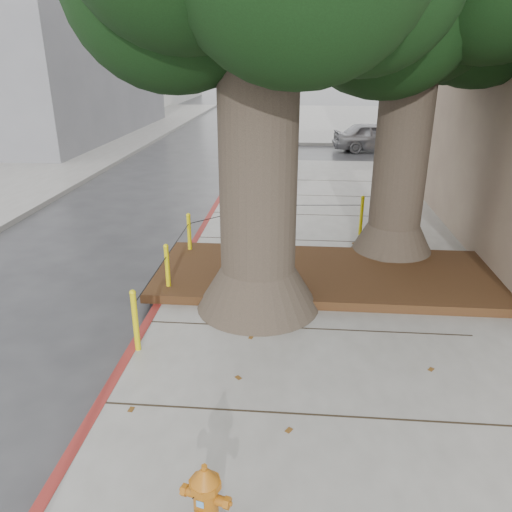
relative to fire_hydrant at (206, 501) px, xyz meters
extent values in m
plane|color=#28282B|center=(0.39, 1.64, -0.52)|extent=(140.00, 140.00, 0.00)
cube|color=slate|center=(6.39, 31.64, -0.44)|extent=(16.00, 20.00, 0.15)
cube|color=maroon|center=(-1.61, 4.14, -0.44)|extent=(0.14, 26.00, 0.16)
cube|color=black|center=(1.29, 5.54, -0.29)|extent=(6.40, 2.60, 0.16)
cube|color=slate|center=(-14.61, 23.64, 5.48)|extent=(12.00, 16.00, 12.00)
cube|color=silver|center=(-16.61, 46.64, 6.98)|extent=(12.00, 18.00, 15.00)
cone|color=#4C3F33|center=(0.09, 4.34, -0.02)|extent=(2.04, 2.04, 0.70)
cylinder|color=#4C3F33|center=(0.09, 4.34, 2.01)|extent=(1.20, 1.20, 4.22)
cone|color=#4C3F33|center=(2.69, 6.84, -0.02)|extent=(1.77, 1.77, 0.70)
cylinder|color=#4C3F33|center=(2.69, 6.84, 1.80)|extent=(1.04, 1.04, 3.84)
sphere|color=black|center=(3.79, 7.24, 4.47)|extent=(3.00, 3.00, 3.00)
cylinder|color=#D9C80C|center=(-1.51, 2.84, 0.08)|extent=(0.08, 0.08, 0.90)
sphere|color=#D9C80C|center=(-1.51, 2.84, 0.53)|extent=(0.09, 0.09, 0.09)
cylinder|color=#D9C80C|center=(-1.51, 4.64, 0.08)|extent=(0.08, 0.08, 0.90)
sphere|color=#D9C80C|center=(-1.51, 4.64, 0.53)|extent=(0.09, 0.09, 0.09)
cylinder|color=#D9C80C|center=(-1.51, 6.44, 0.08)|extent=(0.08, 0.08, 0.90)
sphere|color=#D9C80C|center=(-1.51, 6.44, 0.53)|extent=(0.09, 0.09, 0.09)
cylinder|color=#D9C80C|center=(-0.01, 7.94, 0.08)|extent=(0.08, 0.08, 0.90)
sphere|color=#D9C80C|center=(-0.01, 7.94, 0.53)|extent=(0.09, 0.09, 0.09)
cylinder|color=#D9C80C|center=(2.19, 8.14, 0.08)|extent=(0.08, 0.08, 0.90)
sphere|color=#D9C80C|center=(2.19, 8.14, 0.53)|extent=(0.09, 0.09, 0.09)
cylinder|color=black|center=(-1.51, 3.74, 0.35)|extent=(0.02, 1.80, 0.02)
cylinder|color=black|center=(-1.51, 5.54, 0.35)|extent=(0.02, 1.80, 0.02)
cylinder|color=black|center=(-0.76, 7.19, 0.35)|extent=(1.51, 1.51, 0.02)
cylinder|color=black|center=(1.09, 8.04, 0.35)|extent=(2.20, 0.22, 0.02)
cylinder|color=#AF5E12|center=(0.00, 0.01, -0.07)|extent=(0.26, 0.26, 0.49)
cylinder|color=#AF5E12|center=(0.00, 0.01, 0.18)|extent=(0.35, 0.35, 0.07)
cone|color=#AF5E12|center=(0.00, 0.01, 0.27)|extent=(0.32, 0.32, 0.14)
cylinder|color=#AF5E12|center=(0.00, 0.01, 0.36)|extent=(0.07, 0.07, 0.05)
cylinder|color=#AF5E12|center=(-0.12, 0.04, 0.04)|extent=(0.15, 0.12, 0.09)
cylinder|color=#AF5E12|center=(0.12, -0.03, 0.04)|extent=(0.15, 0.12, 0.09)
cube|color=#5999D8|center=(-0.03, -0.10, 0.06)|extent=(0.07, 0.02, 0.07)
imported|color=#95959A|center=(4.16, 20.40, 0.14)|extent=(3.98, 1.96, 1.31)
imported|color=black|center=(-10.51, 19.65, 0.16)|extent=(2.32, 4.82, 1.35)
camera|label=1|loc=(0.71, -3.14, 3.54)|focal=35.00mm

